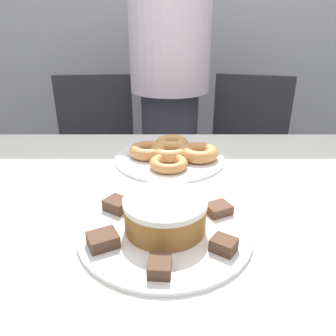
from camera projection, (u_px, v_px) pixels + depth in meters
The scene contains 18 objects.
table at pixel (191, 214), 0.90m from camera, with size 1.96×0.93×0.74m.
person_standing at pixel (170, 81), 1.60m from camera, with size 0.38×0.38×1.68m.
office_chair_left at pixel (97, 171), 1.72m from camera, with size 0.47×0.47×0.90m.
office_chair_right at pixel (245, 171), 1.72m from camera, with size 0.54×0.54×0.90m.
plate_cake at pixel (165, 230), 0.69m from camera, with size 0.37×0.37×0.01m.
plate_donuts at pixel (170, 158), 1.05m from camera, with size 0.35×0.35×0.01m.
frosted_cake at pixel (165, 214), 0.68m from camera, with size 0.17×0.17×0.07m.
lamington_0 at pixel (117, 204), 0.76m from camera, with size 0.07×0.07×0.03m.
lamington_1 at pixel (103, 240), 0.63m from camera, with size 0.07×0.07×0.03m.
lamington_2 at pixel (160, 267), 0.57m from camera, with size 0.04×0.05×0.02m.
lamington_3 at pixel (224, 245), 0.62m from camera, with size 0.06×0.06×0.03m.
lamington_4 at pixel (218, 209), 0.74m from camera, with size 0.07×0.06×0.02m.
lamington_5 at pixel (169, 192), 0.81m from camera, with size 0.04×0.05×0.03m.
donut_0 at pixel (170, 151), 1.04m from camera, with size 0.13×0.13×0.04m.
donut_1 at pixel (169, 163), 0.97m from camera, with size 0.11×0.11×0.03m.
donut_2 at pixel (199, 153), 1.03m from camera, with size 0.12×0.12×0.04m.
donut_3 at pixel (172, 144), 1.11m from camera, with size 0.11×0.11×0.04m.
donut_4 at pixel (148, 151), 1.05m from camera, with size 0.12×0.12×0.04m.
Camera 1 is at (-0.06, -0.77, 1.16)m, focal length 35.00 mm.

